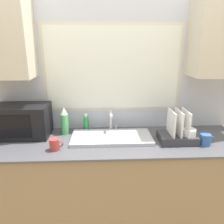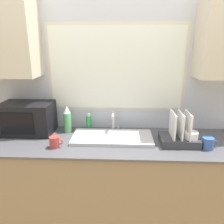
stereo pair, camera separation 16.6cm
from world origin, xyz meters
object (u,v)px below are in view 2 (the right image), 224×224
at_px(faucet, 114,120).
at_px(dish_rack, 180,136).
at_px(microwave, 27,118).
at_px(soap_bottle, 89,123).
at_px(mug_near_sink, 54,142).
at_px(spray_bottle, 67,120).

height_order(faucet, dish_rack, dish_rack).
bearing_deg(microwave, dish_rack, -7.79).
distance_m(microwave, soap_bottle, 0.60).
xyz_separation_m(dish_rack, mug_near_sink, (-1.07, -0.12, -0.02)).
bearing_deg(spray_bottle, microwave, -174.87).
bearing_deg(faucet, microwave, -175.32).
distance_m(microwave, dish_rack, 1.44).
relative_size(dish_rack, mug_near_sink, 2.81).
distance_m(faucet, mug_near_sink, 0.62).
height_order(faucet, microwave, microwave).
bearing_deg(microwave, soap_bottle, 9.53).
distance_m(spray_bottle, soap_bottle, 0.22).
relative_size(microwave, spray_bottle, 1.83).
xyz_separation_m(microwave, spray_bottle, (0.38, 0.03, -0.02)).
xyz_separation_m(faucet, spray_bottle, (-0.45, -0.03, 0.01)).
relative_size(dish_rack, spray_bottle, 1.19).
bearing_deg(faucet, dish_rack, -24.09).
bearing_deg(spray_bottle, faucet, 4.30).
distance_m(faucet, spray_bottle, 0.45).
height_order(faucet, mug_near_sink, faucet).
bearing_deg(faucet, mug_near_sink, -141.76).
xyz_separation_m(soap_bottle, mug_near_sink, (-0.23, -0.41, -0.03)).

